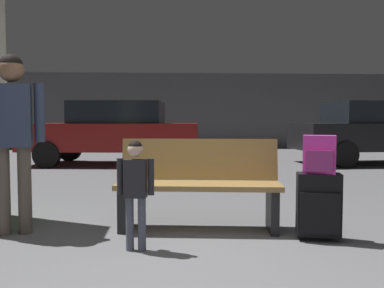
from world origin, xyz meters
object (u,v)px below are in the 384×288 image
at_px(parked_car_far, 114,131).
at_px(parked_car_side, 378,131).
at_px(suitcase, 319,205).
at_px(child, 135,183).
at_px(adult, 12,124).
at_px(backpack_bright, 319,155).
at_px(bench, 199,184).

bearing_deg(parked_car_far, parked_car_side, -1.63).
bearing_deg(parked_car_side, parked_car_far, 178.37).
xyz_separation_m(suitcase, parked_car_side, (3.78, 6.25, 0.48)).
relative_size(child, adult, 0.54).
bearing_deg(adult, child, -25.29).
bearing_deg(parked_car_side, backpack_bright, -121.16).
xyz_separation_m(suitcase, parked_car_far, (-2.66, 6.43, 0.48)).
xyz_separation_m(child, parked_car_side, (5.39, 6.46, 0.24)).
height_order(child, parked_car_far, parked_car_far).
xyz_separation_m(bench, suitcase, (1.05, -0.47, -0.12)).
bearing_deg(backpack_bright, parked_car_side, 58.84).
relative_size(child, parked_car_far, 0.22).
xyz_separation_m(backpack_bright, child, (-1.62, -0.21, -0.21)).
distance_m(backpack_bright, parked_car_far, 6.96).
bearing_deg(adult, bench, 3.99).
relative_size(backpack_bright, parked_car_far, 0.08).
xyz_separation_m(suitcase, backpack_bright, (-0.00, -0.00, 0.45)).
height_order(suitcase, backpack_bright, backpack_bright).
relative_size(suitcase, backpack_bright, 1.78).
height_order(suitcase, parked_car_side, parked_car_side).
bearing_deg(parked_car_far, suitcase, -67.51).
relative_size(adult, parked_car_side, 0.40).
bearing_deg(child, backpack_bright, 7.40).
distance_m(suitcase, adult, 2.91).
distance_m(suitcase, parked_car_far, 6.98).
bearing_deg(suitcase, backpack_bright, -174.15).
xyz_separation_m(child, parked_car_far, (-1.05, 6.64, 0.24)).
bearing_deg(suitcase, child, -172.60).
bearing_deg(suitcase, parked_car_far, 112.49).
bearing_deg(bench, parked_car_side, 50.14).
relative_size(backpack_bright, child, 0.37).
bearing_deg(bench, backpack_bright, -24.32).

